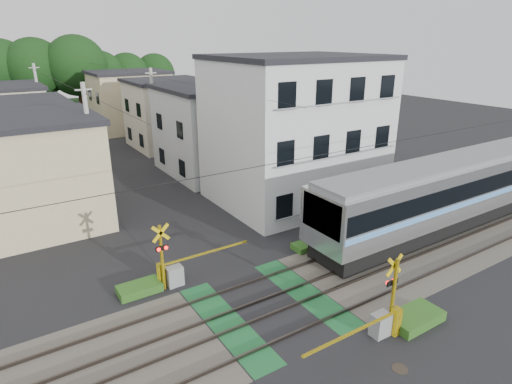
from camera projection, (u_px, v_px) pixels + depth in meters
ground at (268, 308)px, 17.26m from camera, size 120.00×120.00×0.00m
track_bed at (268, 307)px, 17.25m from camera, size 120.00×120.00×0.14m
commuter_train at (450, 190)px, 24.21m from camera, size 19.19×3.03×3.99m
crossing_signal_near at (384, 319)px, 15.44m from camera, size 4.74×0.65×3.09m
crossing_signal_far at (172, 271)px, 18.60m from camera, size 4.74×0.65×3.09m
apartment_block at (295, 130)px, 27.49m from camera, size 10.20×8.36×9.30m
houses_row at (102, 124)px, 36.79m from camera, size 22.07×31.35×6.80m
tree_hill at (45, 82)px, 53.70m from camera, size 40.00×12.34×10.66m
catenary at (379, 194)px, 19.07m from camera, size 60.00×5.04×7.00m
utility_poles at (93, 121)px, 33.53m from camera, size 7.90×42.00×8.00m
pedestrian at (89, 136)px, 43.53m from camera, size 0.68×0.55×1.60m
manhole_cover at (400, 369)px, 14.06m from camera, size 0.54×0.54×0.02m
weed_patches at (304, 292)px, 18.02m from camera, size 10.25×8.80×0.40m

